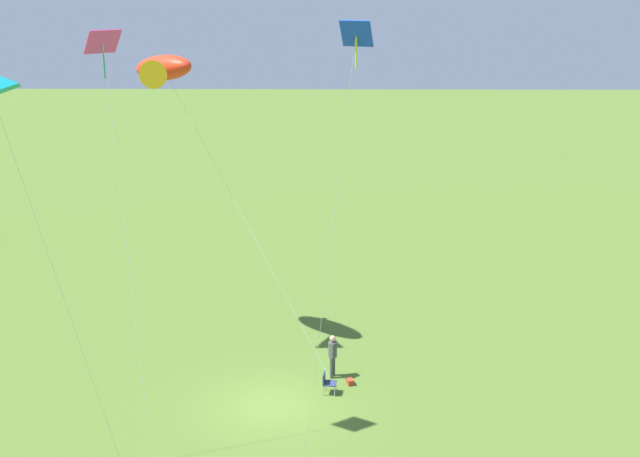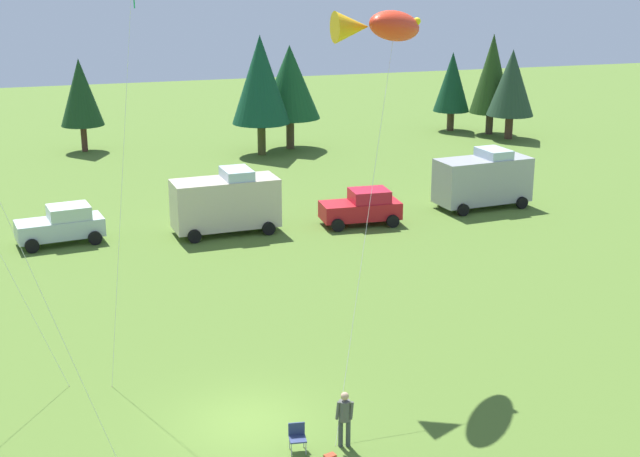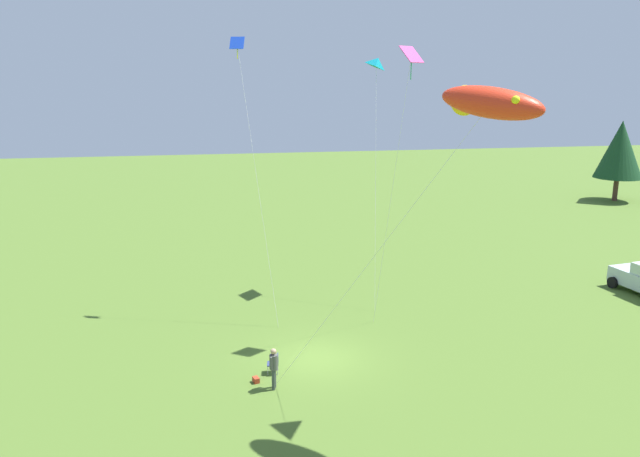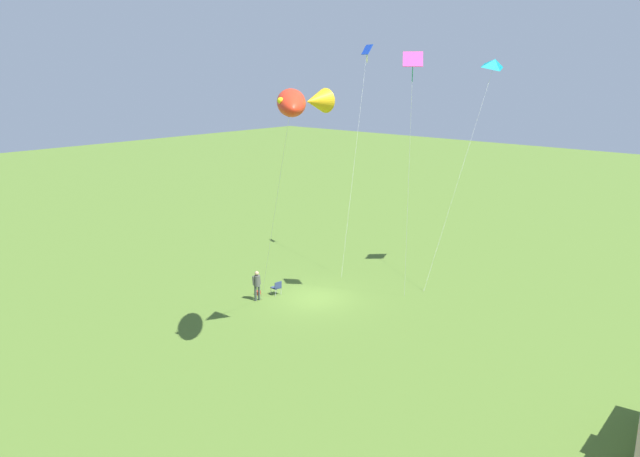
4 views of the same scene
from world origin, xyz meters
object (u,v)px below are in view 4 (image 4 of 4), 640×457
(folding_chair, at_px, (277,287))
(kite_diamond_rainbow, at_px, (413,68))
(kite_large_fish, at_px, (298,102))
(person_kite_flyer, at_px, (257,283))
(backpack_on_grass, at_px, (258,293))
(kite_delta_teal, at_px, (495,64))
(kite_diamond_blue, at_px, (366,62))

(folding_chair, height_order, kite_diamond_rainbow, kite_diamond_rainbow)
(folding_chair, xyz_separation_m, kite_large_fish, (4.99, 6.56, 10.99))
(folding_chair, bearing_deg, person_kite_flyer, 89.50)
(person_kite_flyer, distance_m, kite_diamond_rainbow, 14.49)
(backpack_on_grass, distance_m, kite_diamond_rainbow, 15.37)
(person_kite_flyer, height_order, kite_delta_teal, kite_delta_teal)
(kite_large_fish, bearing_deg, kite_diamond_blue, -152.74)
(backpack_on_grass, height_order, kite_diamond_blue, kite_diamond_blue)
(backpack_on_grass, xyz_separation_m, kite_delta_teal, (-11.64, 8.23, 13.00))
(kite_large_fish, height_order, kite_diamond_blue, kite_diamond_blue)
(folding_chair, height_order, backpack_on_grass, folding_chair)
(backpack_on_grass, relative_size, kite_large_fish, 0.03)
(kite_diamond_rainbow, bearing_deg, backpack_on_grass, -62.16)
(kite_large_fish, xyz_separation_m, kite_diamond_blue, (-13.89, -7.16, 1.75))
(kite_diamond_rainbow, bearing_deg, kite_diamond_blue, -127.61)
(kite_delta_teal, distance_m, kite_diamond_blue, 8.21)
(kite_diamond_blue, bearing_deg, person_kite_flyer, 2.19)
(kite_diamond_blue, height_order, kite_diamond_rainbow, kite_diamond_blue)
(person_kite_flyer, distance_m, folding_chair, 1.49)
(backpack_on_grass, bearing_deg, kite_delta_teal, 144.74)
(backpack_on_grass, relative_size, kite_diamond_blue, 0.02)
(folding_chair, relative_size, kite_diamond_blue, 0.06)
(kite_diamond_blue, bearing_deg, kite_delta_teal, 104.33)
(folding_chair, relative_size, kite_delta_teal, 0.06)
(kite_delta_teal, relative_size, kite_diamond_rainbow, 0.99)
(kite_delta_teal, xyz_separation_m, kite_diamond_rainbow, (7.65, -0.66, -0.23))
(person_kite_flyer, distance_m, backpack_on_grass, 1.31)
(backpack_on_grass, bearing_deg, person_kite_flyer, 45.79)
(person_kite_flyer, distance_m, kite_diamond_blue, 15.96)
(folding_chair, relative_size, kite_diamond_rainbow, 0.06)
(person_kite_flyer, xyz_separation_m, folding_chair, (-1.37, 0.20, -0.53))
(person_kite_flyer, relative_size, kite_delta_teal, 0.13)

